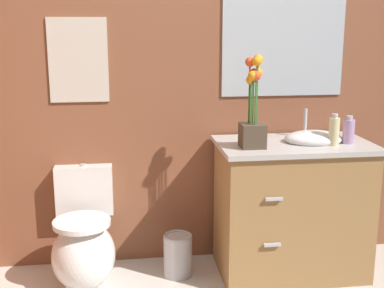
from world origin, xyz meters
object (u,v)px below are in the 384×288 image
at_px(trash_bin, 178,255).
at_px(vanity_cabinet, 292,206).
at_px(lotion_bottle, 334,131).
at_px(wall_mirror, 284,41).
at_px(wall_poster, 78,60).
at_px(soap_bottle, 349,131).
at_px(toilet, 84,245).
at_px(flower_vase, 253,113).

bearing_deg(trash_bin, vanity_cabinet, -2.97).
distance_m(vanity_cabinet, lotion_bottle, 0.55).
height_order(lotion_bottle, trash_bin, lotion_bottle).
bearing_deg(wall_mirror, wall_poster, 180.00).
distance_m(soap_bottle, wall_mirror, 0.71).
relative_size(toilet, soap_bottle, 4.08).
xyz_separation_m(toilet, wall_mirror, (1.29, 0.27, 1.21)).
distance_m(soap_bottle, wall_poster, 1.70).
bearing_deg(soap_bottle, toilet, 176.77).
xyz_separation_m(vanity_cabinet, wall_mirror, (-0.00, 0.29, 1.01)).
xyz_separation_m(wall_poster, wall_mirror, (1.29, 0.00, 0.11)).
distance_m(wall_poster, wall_mirror, 1.30).
xyz_separation_m(flower_vase, lotion_bottle, (0.49, -0.02, -0.12)).
distance_m(vanity_cabinet, wall_mirror, 1.05).
bearing_deg(flower_vase, wall_mirror, 52.93).
height_order(flower_vase, wall_poster, wall_poster).
bearing_deg(vanity_cabinet, wall_poster, 167.22).
bearing_deg(wall_mirror, lotion_bottle, -62.61).
relative_size(toilet, vanity_cabinet, 0.67).
bearing_deg(vanity_cabinet, wall_mirror, 90.53).
height_order(flower_vase, lotion_bottle, flower_vase).
bearing_deg(lotion_bottle, toilet, 175.12).
bearing_deg(soap_bottle, lotion_bottle, -161.15).
bearing_deg(vanity_cabinet, flower_vase, -163.62).
bearing_deg(wall_mirror, soap_bottle, -48.79).
height_order(toilet, flower_vase, flower_vase).
relative_size(toilet, flower_vase, 1.28).
distance_m(soap_bottle, trash_bin, 1.30).
distance_m(toilet, wall_poster, 1.13).
bearing_deg(toilet, trash_bin, 1.08).
xyz_separation_m(flower_vase, wall_poster, (-1.01, 0.38, 0.29)).
height_order(toilet, lotion_bottle, lotion_bottle).
bearing_deg(trash_bin, flower_vase, -15.86).
height_order(toilet, wall_mirror, wall_mirror).
relative_size(trash_bin, wall_mirror, 0.34).
relative_size(trash_bin, wall_poster, 0.53).
height_order(soap_bottle, wall_mirror, wall_mirror).
bearing_deg(wall_poster, toilet, -90.00).
relative_size(vanity_cabinet, flower_vase, 1.91).
bearing_deg(lotion_bottle, soap_bottle, 18.85).
bearing_deg(toilet, soap_bottle, -3.23).
bearing_deg(vanity_cabinet, toilet, 178.83).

